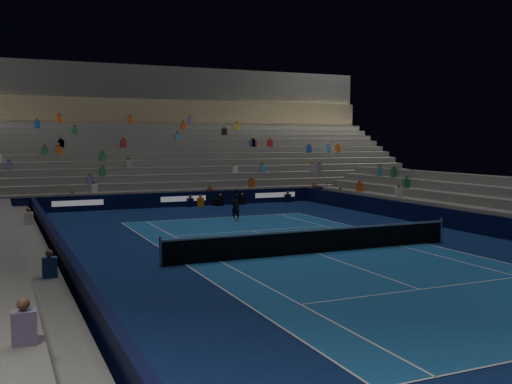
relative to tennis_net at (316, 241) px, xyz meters
The scene contains 9 objects.
ground 0.50m from the tennis_net, ahead, with size 90.00×90.00×0.00m, color #0D1E4F.
court_surface 0.50m from the tennis_net, ahead, with size 10.97×23.77×0.01m, color #1A5594.
sponsor_barrier_far 18.50m from the tennis_net, 90.00° to the left, with size 44.00×0.25×1.00m, color black.
sponsor_barrier_east 9.70m from the tennis_net, ahead, with size 0.25×37.00×1.00m, color black.
sponsor_barrier_west 9.70m from the tennis_net, behind, with size 0.25×37.00×1.00m, color black.
grandstand_main 28.05m from the tennis_net, 90.00° to the left, with size 44.00×15.20×11.20m.
tennis_net is the anchor object (origin of this frame).
tennis_player 10.32m from the tennis_net, 86.51° to the left, with size 0.56×0.37×1.54m, color black.
broadcast_camera 18.11m from the tennis_net, 82.74° to the left, with size 0.60×0.95×0.57m.
Camera 1 is at (-11.69, -20.51, 4.54)m, focal length 41.40 mm.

